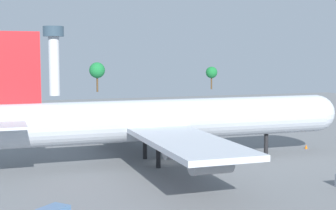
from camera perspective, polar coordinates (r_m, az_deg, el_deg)
The scene contains 5 objects.
ground_plane at distance 77.51m, azimuth -0.00°, elevation -6.58°, with size 239.86×239.86×0.00m, color slate.
cargo_airplane at distance 76.34m, azimuth -0.13°, elevation -1.76°, with size 59.96×54.25×19.85m.
safety_cone_nose at distance 91.81m, azimuth 15.64°, elevation -4.64°, with size 0.52×0.52×0.75m, color orange.
control_tower at distance 215.00m, azimuth -13.03°, elevation 5.87°, with size 8.70×8.70×29.21m.
tree_line_backdrop at distance 230.99m, azimuth -13.39°, elevation 3.88°, with size 145.66×7.57×16.52m.
Camera 1 is at (-24.86, -71.59, 16.29)m, focal length 52.87 mm.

